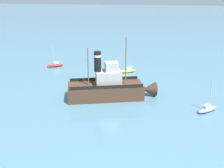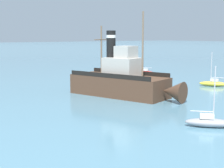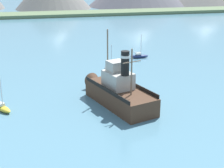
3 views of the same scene
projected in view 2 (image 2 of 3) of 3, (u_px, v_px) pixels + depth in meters
The scene contains 5 objects.
ground_plane at pixel (120, 96), 40.89m from camera, with size 600.00×600.00×0.00m, color teal.
old_tugboat at pixel (123, 81), 40.87m from camera, with size 7.86×14.74×9.90m.
sailboat_red at pixel (144, 72), 63.66m from camera, with size 3.03×3.77×4.90m.
sailboat_yellow at pixel (213, 83), 49.01m from camera, with size 3.03×3.77×4.90m.
sailboat_grey at pixel (209, 122), 27.26m from camera, with size 3.40×3.52×4.90m.
Camera 2 is at (23.94, 32.39, 7.29)m, focal length 55.00 mm.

